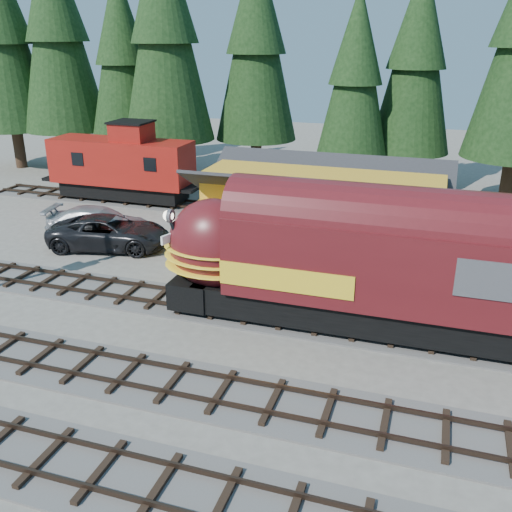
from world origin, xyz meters
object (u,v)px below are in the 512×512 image
(depot, at_px, (321,210))
(locomotive, at_px, (357,268))
(pickup_truck_a, at_px, (109,232))
(pickup_truck_b, at_px, (99,223))
(caboose, at_px, (122,165))

(depot, bearing_deg, locomotive, -66.29)
(pickup_truck_a, bearing_deg, locomotive, -122.12)
(pickup_truck_b, bearing_deg, locomotive, -121.85)
(caboose, distance_m, pickup_truck_a, 9.88)
(locomotive, bearing_deg, pickup_truck_b, 157.72)
(depot, bearing_deg, caboose, 154.70)
(depot, xyz_separation_m, pickup_truck_a, (-11.69, -1.30, -2.04))
(caboose, xyz_separation_m, pickup_truck_a, (4.17, -8.80, -1.70))
(caboose, bearing_deg, depot, -25.30)
(depot, distance_m, pickup_truck_a, 11.94)
(depot, height_order, caboose, caboose)
(caboose, bearing_deg, pickup_truck_b, -70.30)
(depot, distance_m, caboose, 17.55)
(depot, bearing_deg, pickup_truck_a, -173.68)
(caboose, relative_size, pickup_truck_b, 1.64)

